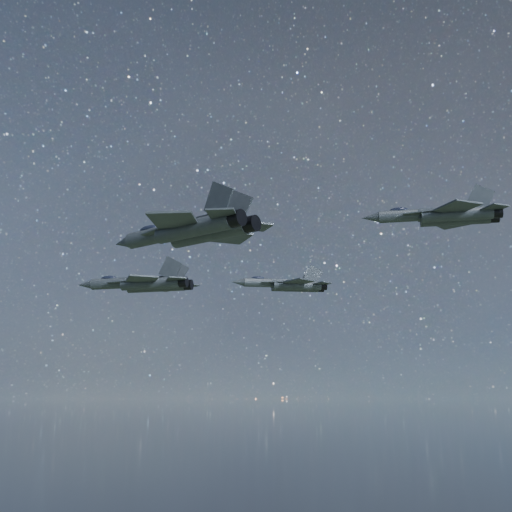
# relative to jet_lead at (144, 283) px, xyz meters

# --- Properties ---
(jet_lead) EXTENTS (18.21, 12.90, 4.62)m
(jet_lead) POSITION_rel_jet_lead_xyz_m (0.00, 0.00, 0.00)
(jet_lead) COLOR #2D3438
(jet_left) EXTENTS (15.10, 9.90, 3.89)m
(jet_left) POSITION_rel_jet_lead_xyz_m (18.55, 11.68, 0.98)
(jet_left) COLOR #2D3438
(jet_right) EXTENTS (19.73, 13.13, 5.01)m
(jet_right) POSITION_rel_jet_lead_xyz_m (16.39, -22.54, 0.50)
(jet_right) COLOR #2D3438
(jet_slot) EXTENTS (16.16, 11.35, 4.08)m
(jet_slot) POSITION_rel_jet_lead_xyz_m (41.43, -8.14, 4.20)
(jet_slot) COLOR #2D3438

